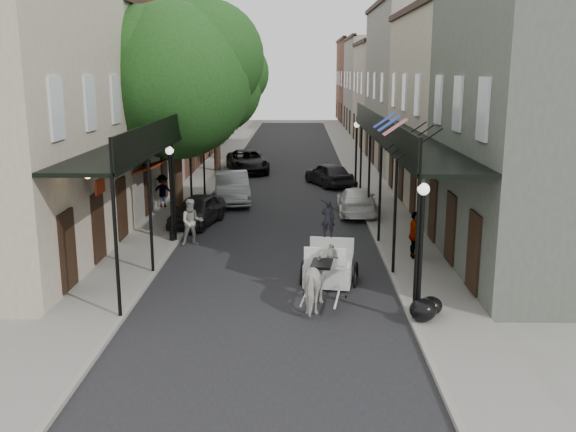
{
  "coord_description": "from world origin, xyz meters",
  "views": [
    {
      "loc": [
        0.89,
        -18.38,
        6.68
      ],
      "look_at": [
        0.48,
        3.87,
        1.6
      ],
      "focal_mm": 40.0,
      "sensor_mm": 36.0,
      "label": 1
    }
  ],
  "objects_px": {
    "carriage": "(330,246)",
    "car_right_far": "(329,174)",
    "tree_near": "(184,74)",
    "lamppost_right_near": "(421,249)",
    "tree_far": "(221,83)",
    "lamppost_right_far": "(356,153)",
    "lamppost_left": "(171,192)",
    "pedestrian_walking": "(192,222)",
    "pedestrian_sidewalk_left": "(163,191)",
    "car_left_near": "(197,210)",
    "car_left_far": "(247,161)",
    "pedestrian_sidewalk_right": "(415,235)",
    "car_left_mid": "(232,187)",
    "car_right_near": "(357,201)",
    "horse": "(321,280)"
  },
  "relations": [
    {
      "from": "pedestrian_sidewalk_right",
      "to": "car_left_mid",
      "type": "bearing_deg",
      "value": 34.83
    },
    {
      "from": "pedestrian_sidewalk_left",
      "to": "lamppost_right_near",
      "type": "bearing_deg",
      "value": 116.36
    },
    {
      "from": "lamppost_right_far",
      "to": "pedestrian_walking",
      "type": "distance_m",
      "value": 14.36
    },
    {
      "from": "carriage",
      "to": "car_left_near",
      "type": "relative_size",
      "value": 0.73
    },
    {
      "from": "carriage",
      "to": "car_right_near",
      "type": "xyz_separation_m",
      "value": [
        1.7,
        9.68,
        -0.48
      ]
    },
    {
      "from": "tree_far",
      "to": "pedestrian_sidewalk_right",
      "type": "relative_size",
      "value": 5.08
    },
    {
      "from": "pedestrian_walking",
      "to": "pedestrian_sidewalk_left",
      "type": "distance_m",
      "value": 6.97
    },
    {
      "from": "tree_far",
      "to": "lamppost_left",
      "type": "xyz_separation_m",
      "value": [
        0.15,
        -18.18,
        -3.79
      ]
    },
    {
      "from": "tree_far",
      "to": "pedestrian_walking",
      "type": "distance_m",
      "value": 19.1
    },
    {
      "from": "carriage",
      "to": "lamppost_left",
      "type": "bearing_deg",
      "value": 152.29
    },
    {
      "from": "lamppost_left",
      "to": "car_left_far",
      "type": "relative_size",
      "value": 0.7
    },
    {
      "from": "lamppost_right_far",
      "to": "car_right_near",
      "type": "bearing_deg",
      "value": -94.28
    },
    {
      "from": "car_right_far",
      "to": "lamppost_left",
      "type": "bearing_deg",
      "value": 40.17
    },
    {
      "from": "car_left_near",
      "to": "car_right_far",
      "type": "bearing_deg",
      "value": 71.16
    },
    {
      "from": "pedestrian_sidewalk_right",
      "to": "car_right_near",
      "type": "height_order",
      "value": "pedestrian_sidewalk_right"
    },
    {
      "from": "tree_far",
      "to": "pedestrian_sidewalk_left",
      "type": "distance_m",
      "value": 13.0
    },
    {
      "from": "tree_far",
      "to": "carriage",
      "type": "bearing_deg",
      "value": -74.75
    },
    {
      "from": "lamppost_right_near",
      "to": "car_left_far",
      "type": "xyz_separation_m",
      "value": [
        -6.7,
        26.0,
        -1.31
      ]
    },
    {
      "from": "tree_near",
      "to": "car_right_far",
      "type": "height_order",
      "value": "tree_near"
    },
    {
      "from": "tree_far",
      "to": "lamppost_right_far",
      "type": "xyz_separation_m",
      "value": [
        8.35,
        -6.18,
        -3.79
      ]
    },
    {
      "from": "lamppost_right_near",
      "to": "pedestrian_sidewalk_right",
      "type": "xyz_separation_m",
      "value": [
        0.88,
        5.7,
        -1.08
      ]
    },
    {
      "from": "pedestrian_sidewalk_left",
      "to": "car_left_near",
      "type": "xyz_separation_m",
      "value": [
        2.2,
        -3.24,
        -0.25
      ]
    },
    {
      "from": "tree_far",
      "to": "lamppost_right_far",
      "type": "relative_size",
      "value": 2.32
    },
    {
      "from": "tree_far",
      "to": "pedestrian_sidewalk_right",
      "type": "bearing_deg",
      "value": -65.75
    },
    {
      "from": "lamppost_right_near",
      "to": "car_right_near",
      "type": "relative_size",
      "value": 0.85
    },
    {
      "from": "lamppost_right_far",
      "to": "car_left_mid",
      "type": "distance_m",
      "value": 7.91
    },
    {
      "from": "carriage",
      "to": "car_right_far",
      "type": "bearing_deg",
      "value": 95.99
    },
    {
      "from": "lamppost_right_far",
      "to": "pedestrian_walking",
      "type": "height_order",
      "value": "lamppost_right_far"
    },
    {
      "from": "pedestrian_walking",
      "to": "lamppost_right_near",
      "type": "bearing_deg",
      "value": -61.79
    },
    {
      "from": "lamppost_right_far",
      "to": "lamppost_left",
      "type": "bearing_deg",
      "value": -124.35
    },
    {
      "from": "carriage",
      "to": "car_right_near",
      "type": "distance_m",
      "value": 9.84
    },
    {
      "from": "lamppost_left",
      "to": "pedestrian_sidewalk_left",
      "type": "relative_size",
      "value": 2.32
    },
    {
      "from": "tree_near",
      "to": "pedestrian_sidewalk_left",
      "type": "distance_m",
      "value": 6.15
    },
    {
      "from": "lamppost_left",
      "to": "horse",
      "type": "height_order",
      "value": "lamppost_left"
    },
    {
      "from": "lamppost_right_near",
      "to": "car_right_near",
      "type": "xyz_separation_m",
      "value": [
        -0.5,
        13.32,
        -1.42
      ]
    },
    {
      "from": "lamppost_right_far",
      "to": "tree_near",
      "type": "bearing_deg",
      "value": -136.69
    },
    {
      "from": "pedestrian_sidewalk_right",
      "to": "car_left_mid",
      "type": "xyz_separation_m",
      "value": [
        -7.58,
        10.3,
        -0.18
      ]
    },
    {
      "from": "horse",
      "to": "carriage",
      "type": "distance_m",
      "value": 2.68
    },
    {
      "from": "lamppost_right_far",
      "to": "car_left_near",
      "type": "bearing_deg",
      "value": -130.55
    },
    {
      "from": "tree_near",
      "to": "tree_far",
      "type": "xyz_separation_m",
      "value": [
        -0.05,
        14.0,
        -0.65
      ]
    },
    {
      "from": "car_left_mid",
      "to": "tree_far",
      "type": "bearing_deg",
      "value": 90.35
    },
    {
      "from": "car_left_mid",
      "to": "pedestrian_walking",
      "type": "bearing_deg",
      "value": -103.61
    },
    {
      "from": "car_right_near",
      "to": "car_right_far",
      "type": "height_order",
      "value": "car_right_far"
    },
    {
      "from": "tree_near",
      "to": "lamppost_right_near",
      "type": "height_order",
      "value": "tree_near"
    },
    {
      "from": "lamppost_left",
      "to": "pedestrian_walking",
      "type": "bearing_deg",
      "value": -17.55
    },
    {
      "from": "tree_far",
      "to": "pedestrian_sidewalk_left",
      "type": "bearing_deg",
      "value": -97.42
    },
    {
      "from": "lamppost_right_near",
      "to": "car_right_near",
      "type": "height_order",
      "value": "lamppost_right_near"
    },
    {
      "from": "lamppost_right_far",
      "to": "car_right_far",
      "type": "height_order",
      "value": "lamppost_right_far"
    },
    {
      "from": "pedestrian_walking",
      "to": "car_left_near",
      "type": "relative_size",
      "value": 0.47
    },
    {
      "from": "tree_near",
      "to": "carriage",
      "type": "distance_m",
      "value": 11.79
    }
  ]
}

